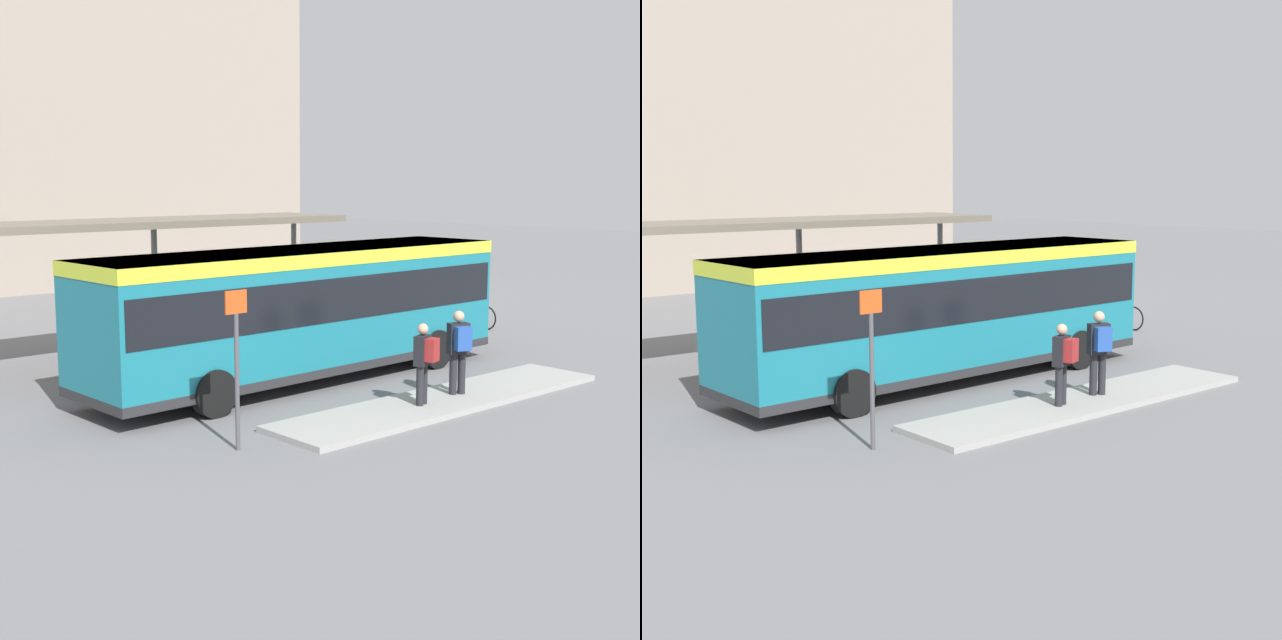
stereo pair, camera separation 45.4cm
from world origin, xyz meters
TOP-DOWN VIEW (x-y plane):
  - ground_plane at (0.00, 0.00)m, footprint 120.00×120.00m
  - curb_island at (0.90, -3.55)m, footprint 8.55×1.80m
  - city_bus at (0.01, 0.00)m, footprint 10.99×2.84m
  - pedestrian_waiting at (0.14, -3.65)m, footprint 0.47×0.51m
  - pedestrian_companion at (1.35, -3.54)m, footprint 0.53×0.57m
  - bicycle_green at (8.91, 2.19)m, footprint 0.48×1.78m
  - bicycle_orange at (8.78, 2.87)m, footprint 0.48×1.78m
  - bicycle_blue at (8.93, 3.57)m, footprint 0.48×1.60m
  - station_shelter at (-0.95, 4.87)m, footprint 11.14×2.74m
  - potted_planter_near_shelter at (2.33, 2.19)m, footprint 0.77×0.77m
  - potted_planter_far_side at (-1.34, 2.75)m, footprint 0.89×0.89m
  - platform_sign at (-4.27, -3.33)m, footprint 0.44×0.08m

SIDE VIEW (x-z plane):
  - ground_plane at x=0.00m, z-range 0.00..0.00m
  - curb_island at x=0.90m, z-range 0.00..0.12m
  - bicycle_blue at x=8.93m, z-range 0.00..0.69m
  - bicycle_green at x=8.91m, z-range 0.00..0.77m
  - bicycle_orange at x=8.78m, z-range 0.00..0.77m
  - potted_planter_far_side at x=-1.34m, z-range 0.02..1.32m
  - potted_planter_near_shelter at x=2.33m, z-range 0.04..1.33m
  - pedestrian_waiting at x=0.14m, z-range 0.24..1.91m
  - pedestrian_companion at x=1.35m, z-range 0.25..2.05m
  - platform_sign at x=-4.27m, z-range 0.16..2.96m
  - city_bus at x=0.01m, z-range 0.26..3.34m
  - station_shelter at x=-0.95m, z-range 1.64..5.25m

